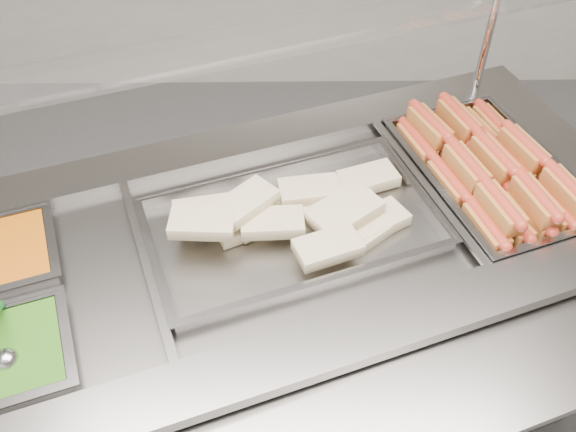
{
  "coord_description": "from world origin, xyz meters",
  "views": [
    {
      "loc": [
        -0.04,
        -0.77,
        2.16
      ],
      "look_at": [
        -0.02,
        0.39,
        0.98
      ],
      "focal_mm": 40.0,
      "sensor_mm": 36.0,
      "label": 1
    }
  ],
  "objects_px": {
    "pan_wraps": "(292,229)",
    "steam_counter": "(272,335)",
    "serving_spoon": "(5,352)",
    "sneeze_guard": "(233,49)",
    "pan_hotdogs": "(487,180)"
  },
  "relations": [
    {
      "from": "steam_counter",
      "to": "pan_wraps",
      "type": "bearing_deg",
      "value": 19.81
    },
    {
      "from": "pan_wraps",
      "to": "sneeze_guard",
      "type": "bearing_deg",
      "value": 125.15
    },
    {
      "from": "steam_counter",
      "to": "serving_spoon",
      "type": "height_order",
      "value": "serving_spoon"
    },
    {
      "from": "sneeze_guard",
      "to": "pan_hotdogs",
      "type": "distance_m",
      "value": 0.83
    },
    {
      "from": "sneeze_guard",
      "to": "serving_spoon",
      "type": "relative_size",
      "value": 9.69
    },
    {
      "from": "pan_wraps",
      "to": "steam_counter",
      "type": "bearing_deg",
      "value": -160.19
    },
    {
      "from": "sneeze_guard",
      "to": "serving_spoon",
      "type": "height_order",
      "value": "sneeze_guard"
    },
    {
      "from": "steam_counter",
      "to": "pan_wraps",
      "type": "relative_size",
      "value": 2.64
    },
    {
      "from": "steam_counter",
      "to": "serving_spoon",
      "type": "relative_size",
      "value": 12.03
    },
    {
      "from": "serving_spoon",
      "to": "pan_wraps",
      "type": "bearing_deg",
      "value": 32.32
    },
    {
      "from": "sneeze_guard",
      "to": "pan_wraps",
      "type": "xyz_separation_m",
      "value": [
        0.14,
        -0.2,
        -0.42
      ]
    },
    {
      "from": "sneeze_guard",
      "to": "pan_wraps",
      "type": "distance_m",
      "value": 0.48
    },
    {
      "from": "pan_wraps",
      "to": "serving_spoon",
      "type": "distance_m",
      "value": 0.74
    },
    {
      "from": "sneeze_guard",
      "to": "serving_spoon",
      "type": "bearing_deg",
      "value": -129.26
    },
    {
      "from": "sneeze_guard",
      "to": "pan_hotdogs",
      "type": "xyz_separation_m",
      "value": [
        0.71,
        0.01,
        -0.43
      ]
    }
  ]
}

